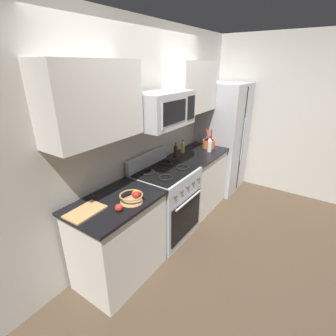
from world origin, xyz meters
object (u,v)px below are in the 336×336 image
(fruit_basket, at_px, (132,197))
(cutting_board, at_px, (85,212))
(range_oven, at_px, (166,202))
(bottle_vinegar, at_px, (210,145))
(bottle_oil, at_px, (183,147))
(refrigerator, at_px, (222,138))
(microwave, at_px, (163,109))
(bottle_soy, at_px, (176,150))
(apple_loose, at_px, (119,208))
(utensil_crock, at_px, (209,143))

(fruit_basket, distance_m, cutting_board, 0.44)
(cutting_board, bearing_deg, range_oven, -3.48)
(bottle_vinegar, bearing_deg, bottle_oil, 130.84)
(refrigerator, bearing_deg, cutting_board, 178.27)
(range_oven, bearing_deg, microwave, 90.03)
(bottle_soy, bearing_deg, refrigerator, -8.97)
(microwave, height_order, apple_loose, microwave)
(utensil_crock, bearing_deg, bottle_oil, 154.55)
(refrigerator, height_order, bottle_oil, refrigerator)
(fruit_basket, height_order, bottle_oil, bottle_oil)
(apple_loose, xyz_separation_m, bottle_vinegar, (1.94, 0.04, 0.07))
(refrigerator, distance_m, bottle_soy, 1.24)
(fruit_basket, bearing_deg, bottle_soy, 14.24)
(apple_loose, xyz_separation_m, bottle_oil, (1.67, 0.35, 0.05))
(range_oven, height_order, bottle_oil, bottle_oil)
(microwave, distance_m, bottle_vinegar, 1.18)
(apple_loose, height_order, bottle_soy, bottle_soy)
(bottle_vinegar, distance_m, bottle_oil, 0.40)
(bottle_soy, bearing_deg, bottle_oil, 2.93)
(bottle_vinegar, bearing_deg, cutting_board, 174.92)
(bottle_oil, bearing_deg, refrigerator, -11.34)
(microwave, relative_size, bottle_oil, 3.86)
(microwave, xyz_separation_m, bottle_soy, (0.51, 0.15, -0.65))
(utensil_crock, distance_m, fruit_basket, 1.92)
(microwave, height_order, cutting_board, microwave)
(apple_loose, relative_size, bottle_vinegar, 0.30)
(utensil_crock, distance_m, bottle_soy, 0.68)
(bottle_soy, height_order, bottle_vinegar, bottle_vinegar)
(apple_loose, bearing_deg, bottle_soy, 12.95)
(microwave, relative_size, bottle_vinegar, 3.23)
(apple_loose, bearing_deg, utensil_crock, 3.73)
(refrigerator, xyz_separation_m, microwave, (-1.73, 0.04, 0.73))
(apple_loose, distance_m, bottle_soy, 1.51)
(utensil_crock, bearing_deg, bottle_vinegar, -151.86)
(microwave, distance_m, utensil_crock, 1.34)
(bottle_oil, bearing_deg, bottle_vinegar, -49.16)
(cutting_board, distance_m, bottle_vinegar, 2.13)
(cutting_board, distance_m, bottle_soy, 1.66)
(apple_loose, relative_size, cutting_board, 0.21)
(microwave, distance_m, bottle_oil, 0.98)
(bottle_soy, xyz_separation_m, bottle_vinegar, (0.47, -0.29, 0.01))
(refrigerator, distance_m, utensil_crock, 0.58)
(refrigerator, bearing_deg, range_oven, 179.43)
(fruit_basket, xyz_separation_m, cutting_board, (-0.38, 0.22, -0.04))
(refrigerator, bearing_deg, apple_loose, -176.93)
(range_oven, distance_m, utensil_crock, 1.26)
(fruit_basket, relative_size, apple_loose, 3.17)
(fruit_basket, relative_size, cutting_board, 0.66)
(fruit_basket, xyz_separation_m, bottle_vinegar, (1.74, 0.03, 0.06))
(cutting_board, bearing_deg, apple_loose, -51.66)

